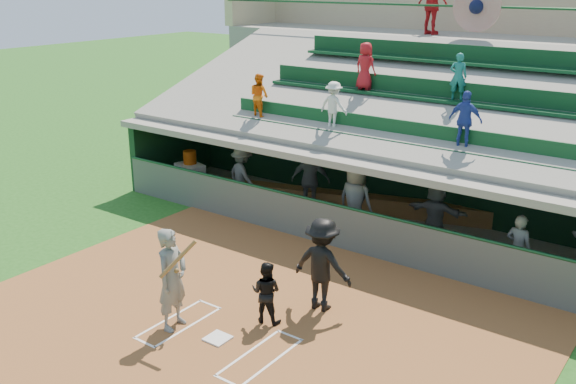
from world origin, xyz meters
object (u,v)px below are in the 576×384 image
Objects in this scene: catcher at (266,292)px; white_table at (190,176)px; batter_at_plate at (172,279)px; water_cooler at (190,157)px; home_plate at (218,338)px.

catcher is 8.81m from white_table.
batter_at_plate reaches higher than catcher.
white_table is (-7.12, 5.19, -0.23)m from catcher.
white_table is at bearing -56.04° from water_cooler.
home_plate is 0.34× the size of catcher.
catcher is (0.33, 1.07, 0.62)m from home_plate.
white_table is at bearing -50.66° from catcher.
water_cooler is (-5.84, 6.45, -0.02)m from batter_at_plate.
home_plate is 0.21× the size of batter_at_plate.
white_table is (-5.81, 6.40, -0.62)m from batter_at_plate.
catcher is at bearing -19.15° from white_table.
white_table reaches higher than home_plate.
batter_at_plate is 4.87× the size of water_cooler.
batter_at_plate is (-0.98, -0.14, 1.01)m from home_plate.
water_cooler is (-6.82, 6.31, 0.98)m from home_plate.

